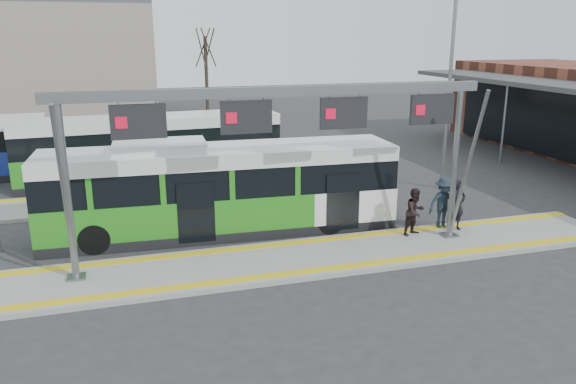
% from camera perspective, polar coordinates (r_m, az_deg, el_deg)
% --- Properties ---
extents(ground, '(120.00, 120.00, 0.00)m').
position_cam_1_polar(ground, '(17.54, 1.09, -7.03)').
color(ground, '#2D2D30').
rests_on(ground, ground).
extents(platform_main, '(22.00, 3.00, 0.15)m').
position_cam_1_polar(platform_main, '(17.51, 1.09, -6.80)').
color(platform_main, gray).
rests_on(platform_main, ground).
extents(platform_second, '(20.00, 3.00, 0.15)m').
position_cam_1_polar(platform_second, '(24.36, -13.78, -0.71)').
color(platform_second, gray).
rests_on(platform_second, ground).
extents(tactile_main, '(22.00, 2.65, 0.02)m').
position_cam_1_polar(tactile_main, '(17.48, 1.09, -6.54)').
color(tactile_main, yellow).
rests_on(tactile_main, platform_main).
extents(tactile_second, '(20.00, 0.35, 0.02)m').
position_cam_1_polar(tactile_second, '(25.44, -13.95, 0.18)').
color(tactile_second, yellow).
rests_on(tactile_second, platform_second).
extents(gantry, '(13.00, 1.68, 5.20)m').
position_cam_1_polar(gantry, '(16.50, -0.27, 7.07)').
color(gantry, slate).
rests_on(gantry, platform_main).
extents(hero_bus, '(12.25, 3.15, 3.34)m').
position_cam_1_polar(hero_bus, '(19.76, -6.87, 0.19)').
color(hero_bus, black).
rests_on(hero_bus, ground).
extents(bg_bus_green, '(12.32, 3.25, 3.05)m').
position_cam_1_polar(bg_bus_green, '(27.75, -13.71, 4.33)').
color(bg_bus_green, black).
rests_on(bg_bus_green, ground).
extents(passenger_a, '(0.70, 0.49, 1.83)m').
position_cam_1_polar(passenger_a, '(20.37, 16.75, -1.26)').
color(passenger_a, black).
rests_on(passenger_a, platform_main).
extents(passenger_b, '(0.96, 0.85, 1.63)m').
position_cam_1_polar(passenger_b, '(19.57, 12.79, -1.96)').
color(passenger_b, black).
rests_on(passenger_b, platform_main).
extents(passenger_c, '(1.22, 0.73, 1.84)m').
position_cam_1_polar(passenger_c, '(20.46, 15.53, -1.07)').
color(passenger_c, '#1D2A35').
rests_on(passenger_c, platform_main).
extents(tree_left, '(1.40, 1.40, 9.24)m').
position_cam_1_polar(tree_left, '(47.54, -17.09, 15.37)').
color(tree_left, '#382B21').
rests_on(tree_left, ground).
extents(tree_mid, '(1.40, 1.40, 7.52)m').
position_cam_1_polar(tree_mid, '(46.87, -8.39, 14.27)').
color(tree_mid, '#382B21').
rests_on(tree_mid, ground).
extents(lamp_east, '(0.50, 0.25, 8.45)m').
position_cam_1_polar(lamp_east, '(25.72, 16.05, 9.98)').
color(lamp_east, slate).
rests_on(lamp_east, ground).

